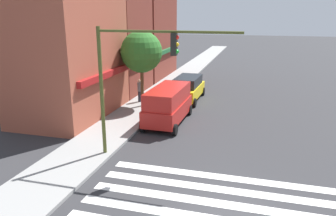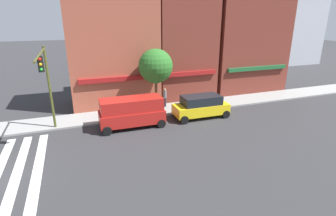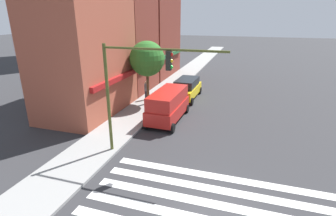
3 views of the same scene
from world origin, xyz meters
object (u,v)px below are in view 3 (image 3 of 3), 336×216
object	(u,v)px
van_red	(168,104)
pedestrian_grey_coat	(146,90)
street_tree	(147,59)
traffic_signal	(134,81)
suv_yellow	(187,88)

from	to	relation	value
van_red	pedestrian_grey_coat	xyz separation A→B (m)	(3.97, 3.42, -0.21)
van_red	street_tree	world-z (taller)	street_tree
traffic_signal	suv_yellow	distance (m)	12.23
suv_yellow	pedestrian_grey_coat	distance (m)	4.00
traffic_signal	suv_yellow	size ratio (longest dim) A/B	1.38
van_red	suv_yellow	bearing A→B (deg)	1.10
pedestrian_grey_coat	street_tree	bearing A→B (deg)	61.64
suv_yellow	pedestrian_grey_coat	size ratio (longest dim) A/B	2.68
traffic_signal	van_red	xyz separation A→B (m)	(5.71, -0.09, -3.15)
traffic_signal	pedestrian_grey_coat	bearing A→B (deg)	18.99
van_red	suv_yellow	size ratio (longest dim) A/B	1.06
traffic_signal	pedestrian_grey_coat	size ratio (longest dim) A/B	3.70
street_tree	pedestrian_grey_coat	bearing A→B (deg)	30.28
van_red	pedestrian_grey_coat	world-z (taller)	van_red
suv_yellow	street_tree	size ratio (longest dim) A/B	0.85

